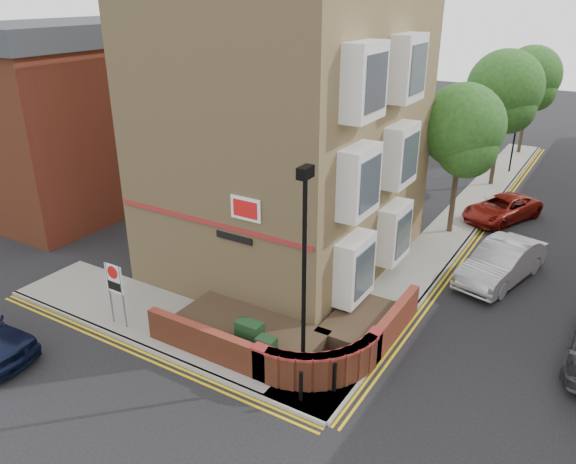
# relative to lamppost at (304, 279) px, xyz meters

# --- Properties ---
(ground) EXTENTS (120.00, 120.00, 0.00)m
(ground) POSITION_rel_lamppost_xyz_m (-1.60, -1.20, -3.34)
(ground) COLOR black
(ground) RESTS_ON ground
(pavement_corner) EXTENTS (13.00, 3.00, 0.12)m
(pavement_corner) POSITION_rel_lamppost_xyz_m (-5.10, 0.30, -3.28)
(pavement_corner) COLOR gray
(pavement_corner) RESTS_ON ground
(pavement_main) EXTENTS (2.00, 32.00, 0.12)m
(pavement_main) POSITION_rel_lamppost_xyz_m (0.40, 14.80, -3.28)
(pavement_main) COLOR gray
(pavement_main) RESTS_ON ground
(kerb_side) EXTENTS (13.00, 0.15, 0.12)m
(kerb_side) POSITION_rel_lamppost_xyz_m (-5.10, -1.20, -3.28)
(kerb_side) COLOR gray
(kerb_side) RESTS_ON ground
(kerb_main_near) EXTENTS (0.15, 32.00, 0.12)m
(kerb_main_near) POSITION_rel_lamppost_xyz_m (1.40, 14.80, -3.28)
(kerb_main_near) COLOR gray
(kerb_main_near) RESTS_ON ground
(yellow_lines_side) EXTENTS (13.00, 0.28, 0.01)m
(yellow_lines_side) POSITION_rel_lamppost_xyz_m (-5.10, -1.45, -3.34)
(yellow_lines_side) COLOR gold
(yellow_lines_side) RESTS_ON ground
(yellow_lines_main) EXTENTS (0.28, 32.00, 0.01)m
(yellow_lines_main) POSITION_rel_lamppost_xyz_m (1.65, 14.80, -3.34)
(yellow_lines_main) COLOR gold
(yellow_lines_main) RESTS_ON ground
(corner_building) EXTENTS (8.95, 10.40, 13.60)m
(corner_building) POSITION_rel_lamppost_xyz_m (-4.44, 6.80, 2.88)
(corner_building) COLOR #A58857
(corner_building) RESTS_ON ground
(garden_wall) EXTENTS (6.80, 6.00, 1.20)m
(garden_wall) POSITION_rel_lamppost_xyz_m (-1.60, 1.30, -3.34)
(garden_wall) COLOR brown
(garden_wall) RESTS_ON ground
(lamppost) EXTENTS (0.25, 0.50, 6.30)m
(lamppost) POSITION_rel_lamppost_xyz_m (0.00, 0.00, 0.00)
(lamppost) COLOR black
(lamppost) RESTS_ON pavement_corner
(utility_cabinet_large) EXTENTS (0.80, 0.45, 1.20)m
(utility_cabinet_large) POSITION_rel_lamppost_xyz_m (-1.90, 0.10, -2.62)
(utility_cabinet_large) COLOR black
(utility_cabinet_large) RESTS_ON pavement_corner
(utility_cabinet_small) EXTENTS (0.55, 0.40, 1.10)m
(utility_cabinet_small) POSITION_rel_lamppost_xyz_m (-1.10, -0.20, -2.67)
(utility_cabinet_small) COLOR black
(utility_cabinet_small) RESTS_ON pavement_corner
(bollard_near) EXTENTS (0.11, 0.11, 0.90)m
(bollard_near) POSITION_rel_lamppost_xyz_m (0.40, -0.80, -2.77)
(bollard_near) COLOR black
(bollard_near) RESTS_ON pavement_corner
(bollard_far) EXTENTS (0.11, 0.11, 0.90)m
(bollard_far) POSITION_rel_lamppost_xyz_m (1.00, -0.00, -2.77)
(bollard_far) COLOR black
(bollard_far) RESTS_ON pavement_corner
(zone_sign) EXTENTS (0.72, 0.07, 2.20)m
(zone_sign) POSITION_rel_lamppost_xyz_m (-6.60, -0.70, -1.70)
(zone_sign) COLOR slate
(zone_sign) RESTS_ON pavement_corner
(side_building) EXTENTS (6.40, 10.40, 9.00)m
(side_building) POSITION_rel_lamppost_xyz_m (-16.60, 6.80, 1.20)
(side_building) COLOR brown
(side_building) RESTS_ON ground
(tree_near) EXTENTS (3.64, 3.65, 6.70)m
(tree_near) POSITION_rel_lamppost_xyz_m (0.40, 12.85, 1.36)
(tree_near) COLOR #382B1E
(tree_near) RESTS_ON pavement_main
(tree_mid) EXTENTS (4.03, 4.03, 7.42)m
(tree_mid) POSITION_rel_lamppost_xyz_m (0.40, 20.85, 1.85)
(tree_mid) COLOR #382B1E
(tree_mid) RESTS_ON pavement_main
(tree_far) EXTENTS (3.81, 3.81, 7.00)m
(tree_far) POSITION_rel_lamppost_xyz_m (0.40, 28.85, 1.57)
(tree_far) COLOR #382B1E
(tree_far) RESTS_ON pavement_main
(traffic_light_assembly) EXTENTS (0.20, 0.16, 4.20)m
(traffic_light_assembly) POSITION_rel_lamppost_xyz_m (0.80, 23.80, -0.56)
(traffic_light_assembly) COLOR black
(traffic_light_assembly) RESTS_ON pavement_main
(silver_car_near) EXTENTS (2.69, 4.91, 1.53)m
(silver_car_near) POSITION_rel_lamppost_xyz_m (3.40, 9.28, -2.58)
(silver_car_near) COLOR #A0A1A7
(silver_car_near) RESTS_ON ground
(red_car_main) EXTENTS (3.54, 4.75, 1.20)m
(red_car_main) POSITION_rel_lamppost_xyz_m (2.05, 15.68, -2.74)
(red_car_main) COLOR maroon
(red_car_main) RESTS_ON ground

